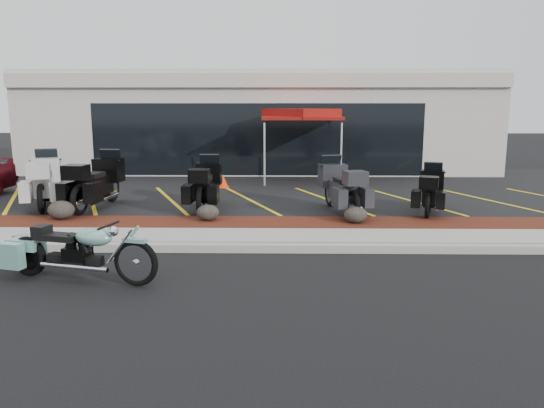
{
  "coord_description": "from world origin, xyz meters",
  "views": [
    {
      "loc": [
        0.85,
        -8.77,
        2.71
      ],
      "look_at": [
        0.69,
        1.2,
        0.86
      ],
      "focal_mm": 35.0,
      "sensor_mm": 36.0,
      "label": 1
    }
  ],
  "objects_px": {
    "touring_white": "(48,175)",
    "popup_canopy": "(302,116)",
    "hero_cruiser": "(136,256)",
    "traffic_cone": "(223,181)"
  },
  "relations": [
    {
      "from": "touring_white",
      "to": "traffic_cone",
      "type": "xyz_separation_m",
      "value": [
        4.47,
        2.5,
        -0.51
      ]
    },
    {
      "from": "touring_white",
      "to": "popup_canopy",
      "type": "relative_size",
      "value": 0.82
    },
    {
      "from": "traffic_cone",
      "to": "touring_white",
      "type": "bearing_deg",
      "value": -150.78
    },
    {
      "from": "hero_cruiser",
      "to": "touring_white",
      "type": "bearing_deg",
      "value": 137.12
    },
    {
      "from": "touring_white",
      "to": "popup_canopy",
      "type": "height_order",
      "value": "popup_canopy"
    },
    {
      "from": "popup_canopy",
      "to": "hero_cruiser",
      "type": "bearing_deg",
      "value": -113.83
    },
    {
      "from": "touring_white",
      "to": "popup_canopy",
      "type": "xyz_separation_m",
      "value": [
        7.01,
        4.19,
        1.52
      ]
    },
    {
      "from": "touring_white",
      "to": "popup_canopy",
      "type": "bearing_deg",
      "value": -77.18
    },
    {
      "from": "traffic_cone",
      "to": "popup_canopy",
      "type": "bearing_deg",
      "value": 33.65
    },
    {
      "from": "hero_cruiser",
      "to": "traffic_cone",
      "type": "bearing_deg",
      "value": 102.28
    }
  ]
}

